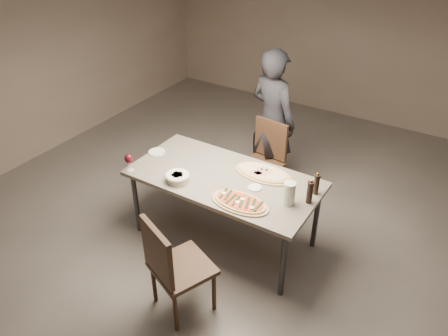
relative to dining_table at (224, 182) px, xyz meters
The scene contains 14 objects.
room 0.71m from the dining_table, ahead, with size 7.00×7.00×7.00m.
dining_table is the anchor object (origin of this frame).
zucchini_pizza 0.44m from the dining_table, 39.95° to the right, with size 0.54×0.30×0.05m.
ham_pizza 0.38m from the dining_table, 38.79° to the left, with size 0.58×0.32×0.04m.
bread_basket 0.45m from the dining_table, 138.80° to the right, with size 0.23×0.23×0.08m.
oil_dish 0.34m from the dining_table, ahead, with size 0.12×0.12×0.01m.
pepper_mill_left 0.85m from the dining_table, ahead, with size 0.06×0.06×0.23m.
pepper_mill_right 0.87m from the dining_table, 13.94° to the left, with size 0.06×0.06×0.22m.
carafe 0.71m from the dining_table, ahead, with size 0.10×0.10×0.21m.
wine_glass 0.93m from the dining_table, 155.40° to the right, with size 0.08×0.08×0.18m.
side_plate 0.83m from the dining_table, behind, with size 0.17×0.17×0.01m.
chair_near 1.02m from the dining_table, 82.25° to the right, with size 0.59×0.59×0.95m.
chair_far 0.93m from the dining_table, 91.70° to the left, with size 0.48×0.48×0.90m.
diner 1.18m from the dining_table, 93.97° to the left, with size 0.61×0.40×1.66m, color black.
Camera 1 is at (1.81, -2.90, 3.03)m, focal length 35.00 mm.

